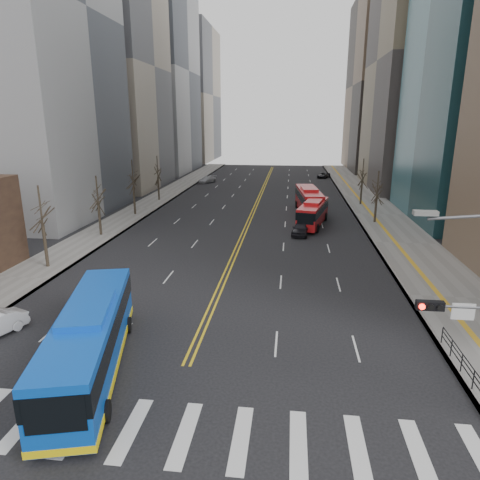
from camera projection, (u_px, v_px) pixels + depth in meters
The scene contains 14 objects.
ground at pixel (158, 432), 18.09m from camera, with size 220.00×220.00×0.00m, color black.
sidewalk_right at pixel (379, 214), 59.06m from camera, with size 7.00×130.00×0.15m, color slate.
sidewalk_left at pixel (142, 209), 62.95m from camera, with size 5.00×130.00×0.15m, color slate.
crosswalk at pixel (158, 431), 18.09m from camera, with size 26.70×4.00×0.01m.
centerline at pixel (258, 199), 70.64m from camera, with size 0.55×100.00×0.01m.
office_towers at pixel (267, 55), 77.02m from camera, with size 83.00×134.00×58.00m.
pedestrian_railing at pixel (462, 360), 21.96m from camera, with size 0.06×6.06×1.02m.
street_trees at pixel (185, 188), 50.60m from camera, with size 35.20×47.20×7.60m.
blue_bus at pixel (90, 338), 21.92m from camera, with size 5.82×13.07×3.71m.
red_bus_near at pixel (313, 212), 52.69m from camera, with size 4.39×10.14×3.17m.
red_bus_far at pixel (309, 199), 59.88m from camera, with size 3.73×11.53×3.59m.
car_dark_mid at pixel (301, 228), 48.79m from camera, with size 1.76×4.38×1.49m, color black.
car_silver at pixel (207, 180), 88.76m from camera, with size 1.93×4.75×1.38m, color #AFAFB4.
car_dark_far at pixel (324, 175), 96.41m from camera, with size 2.03×4.39×1.22m, color black.
Camera 1 is at (5.27, -14.68, 12.74)m, focal length 32.00 mm.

